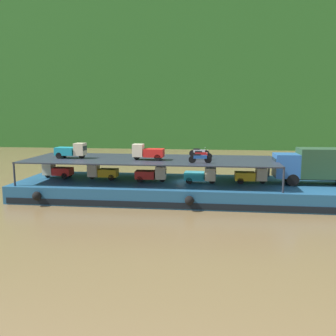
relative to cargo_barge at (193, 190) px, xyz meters
name	(u,v)px	position (x,y,z in m)	size (l,w,h in m)	color
ground_plane	(192,198)	(0.00, 0.02, -0.75)	(400.00, 400.00, 0.00)	brown
hillside_far_bank	(208,45)	(0.00, 62.43, 23.23)	(133.58, 40.66, 42.58)	#286023
cargo_barge	(193,190)	(0.00, 0.00, 0.00)	(31.25, 8.87, 1.50)	navy
covered_lorry	(317,165)	(10.64, 0.24, 2.45)	(7.89, 2.42, 3.10)	#285BA3
cargo_rack	(150,160)	(-3.80, 0.02, 2.69)	(22.05, 7.48, 2.00)	#232833
mini_truck_lower_stern	(57,170)	(-12.81, 0.49, 1.44)	(2.77, 1.26, 1.38)	red
mini_truck_lower_aft	(102,172)	(-8.33, 0.19, 1.44)	(2.75, 1.22, 1.38)	gold
mini_truck_lower_mid	(151,174)	(-3.65, -0.39, 1.44)	(2.77, 1.25, 1.38)	red
mini_truck_lower_fore	(201,175)	(0.74, -0.53, 1.44)	(2.78, 1.27, 1.38)	teal
mini_truck_lower_bow	(251,175)	(5.10, -0.06, 1.44)	(2.76, 1.23, 1.38)	gold
mini_truck_upper_stern	(71,151)	(-11.00, -0.36, 3.44)	(2.78, 1.27, 1.38)	teal
mini_truck_upper_mid	(148,152)	(-3.91, -0.70, 3.44)	(2.75, 1.23, 1.38)	red
motorcycle_upper_port	(200,158)	(0.70, -2.22, 3.18)	(1.90, 0.55, 0.87)	black
motorcycle_upper_centre	(201,155)	(0.72, 0.02, 3.18)	(1.90, 0.55, 0.87)	black
motorcycle_upper_stbd	(199,152)	(0.46, 2.27, 3.18)	(1.90, 0.55, 0.87)	black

